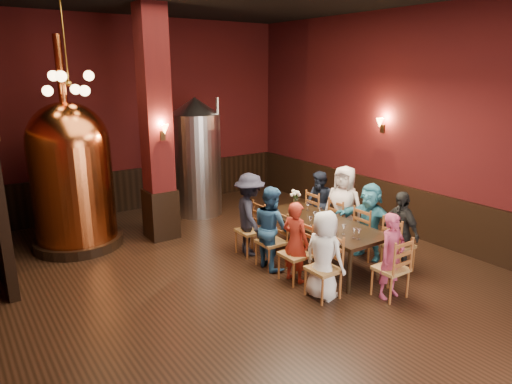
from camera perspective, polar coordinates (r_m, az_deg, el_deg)
room at (r=6.78m, az=-0.71°, el=5.89°), size 10.00×10.02×4.50m
wainscot_right at (r=9.91m, az=18.63°, el=-2.29°), size 0.08×9.90×1.00m
wainscot_back at (r=11.50m, az=-14.71°, el=0.39°), size 7.90×0.08×1.00m
column at (r=9.09m, az=-12.39°, el=7.94°), size 0.58×0.58×4.50m
pendant_cluster at (r=8.66m, az=-22.38°, el=12.47°), size 0.90×0.90×1.70m
sconce_wall at (r=10.00m, az=15.57°, el=8.09°), size 0.20×0.20×0.36m
sconce_column at (r=8.82m, az=-11.61°, el=7.44°), size 0.20×0.20×0.36m
dining_table at (r=8.10m, az=8.18°, el=-4.13°), size 1.03×2.41×0.75m
chair_0 at (r=6.96m, az=8.42°, el=-9.47°), size 0.47×0.47×0.92m
person_0 at (r=6.87m, az=8.49°, el=-7.81°), size 0.56×0.74×1.36m
chair_1 at (r=7.42m, az=4.92°, el=-7.74°), size 0.47×0.47×0.92m
person_1 at (r=7.35m, az=4.95°, el=-6.25°), size 0.42×0.55×1.34m
chair_2 at (r=7.91m, az=1.90°, el=-6.21°), size 0.47×0.47×0.92m
person_2 at (r=7.82m, az=1.92°, el=-4.44°), size 0.41×0.73×1.44m
chair_3 at (r=8.42m, az=-0.79°, el=-4.83°), size 0.47×0.47×0.92m
person_3 at (r=8.32m, az=-0.79°, el=-2.84°), size 0.86×1.12×1.54m
chair_4 at (r=8.13m, az=17.38°, el=-6.32°), size 0.47×0.47×0.92m
person_4 at (r=8.05m, az=17.51°, el=-4.73°), size 0.47×0.86×1.40m
chair_5 at (r=8.53m, az=13.88°, el=-5.04°), size 0.47×0.47×0.92m
person_5 at (r=8.45m, az=13.98°, el=-3.53°), size 0.62×1.34×1.39m
chair_6 at (r=8.95m, az=10.76°, el=-3.87°), size 0.47×0.47×0.92m
person_6 at (r=8.85m, az=10.87°, el=-1.83°), size 0.75×0.90×1.59m
chair_7 at (r=9.41m, az=7.90°, el=-2.79°), size 0.47×0.47×0.92m
person_7 at (r=9.35m, az=7.95°, el=-1.54°), size 0.34×0.66×1.35m
chair_8 at (r=7.20m, az=16.50°, el=-9.12°), size 0.47×0.47×0.92m
person_8 at (r=7.12m, az=16.62°, el=-7.67°), size 0.48×0.32×1.31m
copper_kettle at (r=9.22m, az=-22.06°, el=2.09°), size 1.66×1.66×3.92m
steel_vessel at (r=10.68m, az=-7.45°, el=4.37°), size 1.34×1.34×2.72m
rose_vase at (r=8.81m, az=5.00°, el=-0.44°), size 0.20×0.20×0.35m
wine_glass_0 at (r=7.35m, az=12.73°, el=-5.17°), size 0.07×0.07×0.17m
wine_glass_1 at (r=7.37m, az=12.15°, el=-5.07°), size 0.07×0.07×0.17m
wine_glass_2 at (r=8.33m, az=8.02°, el=-2.50°), size 0.07×0.07×0.17m
wine_glass_3 at (r=7.50m, az=10.91°, el=-4.65°), size 0.07×0.07×0.17m
wine_glass_4 at (r=7.81m, az=6.79°, el=-3.66°), size 0.07×0.07×0.17m
wine_glass_5 at (r=8.08m, az=7.33°, el=-3.03°), size 0.07×0.07×0.17m
wine_glass_6 at (r=8.14m, az=9.21°, el=-2.97°), size 0.07×0.07×0.17m
wine_glass_7 at (r=8.64m, az=6.50°, el=-1.79°), size 0.07×0.07×0.17m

